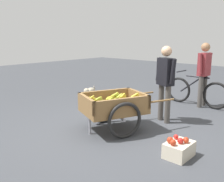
{
  "coord_description": "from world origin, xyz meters",
  "views": [
    {
      "loc": [
        3.3,
        3.01,
        1.72
      ],
      "look_at": [
        -0.02,
        0.0,
        0.75
      ],
      "focal_mm": 40.75,
      "sensor_mm": 36.0,
      "label": 1
    }
  ],
  "objects_px": {
    "fruit_cart": "(114,107)",
    "apple_crate": "(179,149)",
    "cyclist_person": "(204,69)",
    "dog": "(90,91)",
    "bicycle": "(196,92)",
    "vendor_person": "(165,78)"
  },
  "relations": [
    {
      "from": "fruit_cart",
      "to": "apple_crate",
      "type": "bearing_deg",
      "value": 82.86
    },
    {
      "from": "cyclist_person",
      "to": "apple_crate",
      "type": "relative_size",
      "value": 3.57
    },
    {
      "from": "dog",
      "to": "apple_crate",
      "type": "height_order",
      "value": "dog"
    },
    {
      "from": "bicycle",
      "to": "fruit_cart",
      "type": "bearing_deg",
      "value": -8.1
    },
    {
      "from": "vendor_person",
      "to": "dog",
      "type": "bearing_deg",
      "value": -92.86
    },
    {
      "from": "fruit_cart",
      "to": "dog",
      "type": "distance_m",
      "value": 2.25
    },
    {
      "from": "fruit_cart",
      "to": "cyclist_person",
      "type": "distance_m",
      "value": 2.79
    },
    {
      "from": "vendor_person",
      "to": "bicycle",
      "type": "distance_m",
      "value": 1.73
    },
    {
      "from": "vendor_person",
      "to": "cyclist_person",
      "type": "xyz_separation_m",
      "value": [
        -1.63,
        0.1,
        0.02
      ]
    },
    {
      "from": "fruit_cart",
      "to": "cyclist_person",
      "type": "height_order",
      "value": "cyclist_person"
    },
    {
      "from": "dog",
      "to": "bicycle",
      "type": "bearing_deg",
      "value": 123.53
    },
    {
      "from": "bicycle",
      "to": "dog",
      "type": "bearing_deg",
      "value": -56.47
    },
    {
      "from": "fruit_cart",
      "to": "vendor_person",
      "type": "xyz_separation_m",
      "value": [
        -1.06,
        0.43,
        0.47
      ]
    },
    {
      "from": "bicycle",
      "to": "dog",
      "type": "relative_size",
      "value": 2.65
    },
    {
      "from": "vendor_person",
      "to": "bicycle",
      "type": "xyz_separation_m",
      "value": [
        -1.64,
        -0.05,
        -0.56
      ]
    },
    {
      "from": "cyclist_person",
      "to": "dog",
      "type": "relative_size",
      "value": 2.5
    },
    {
      "from": "bicycle",
      "to": "apple_crate",
      "type": "distance_m",
      "value": 3.07
    },
    {
      "from": "cyclist_person",
      "to": "apple_crate",
      "type": "distance_m",
      "value": 3.11
    },
    {
      "from": "vendor_person",
      "to": "dog",
      "type": "xyz_separation_m",
      "value": [
        -0.12,
        -2.34,
        -0.64
      ]
    },
    {
      "from": "dog",
      "to": "fruit_cart",
      "type": "bearing_deg",
      "value": 58.35
    },
    {
      "from": "bicycle",
      "to": "apple_crate",
      "type": "xyz_separation_m",
      "value": [
        2.88,
        1.04,
        -0.23
      ]
    },
    {
      "from": "fruit_cart",
      "to": "cyclist_person",
      "type": "relative_size",
      "value": 1.16
    }
  ]
}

